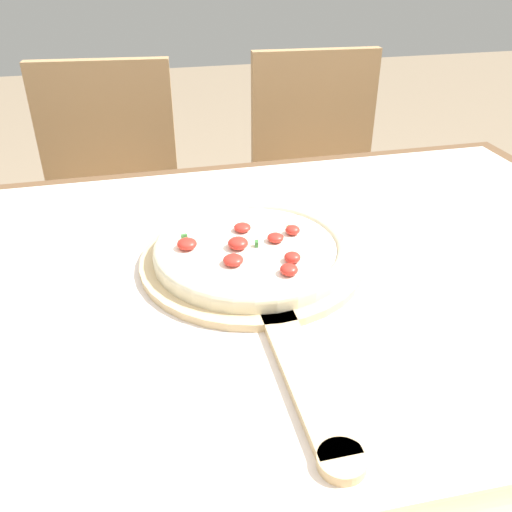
{
  "coord_description": "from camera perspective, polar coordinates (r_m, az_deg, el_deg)",
  "views": [
    {
      "loc": [
        -0.21,
        -0.63,
        1.17
      ],
      "look_at": [
        -0.05,
        0.04,
        0.76
      ],
      "focal_mm": 38.0,
      "sensor_mm": 36.0,
      "label": 1
    }
  ],
  "objects": [
    {
      "name": "chair_left",
      "position": [
        1.61,
        -14.93,
        5.52
      ],
      "size": [
        0.44,
        0.44,
        0.88
      ],
      "rotation": [
        0.0,
        0.0,
        -0.11
      ],
      "color": "tan",
      "rests_on": "ground_plane"
    },
    {
      "name": "pizza",
      "position": [
        0.83,
        -0.49,
        0.73
      ],
      "size": [
        0.3,
        0.3,
        0.04
      ],
      "color": "beige",
      "rests_on": "pizza_peel"
    },
    {
      "name": "chair_right",
      "position": [
        1.69,
        6.48,
        7.77
      ],
      "size": [
        0.43,
        0.43,
        0.88
      ],
      "rotation": [
        0.0,
        0.0,
        -0.08
      ],
      "color": "tan",
      "rests_on": "ground_plane"
    },
    {
      "name": "towel_cloth",
      "position": [
        0.8,
        4.36,
        -3.05
      ],
      "size": [
        1.22,
        0.92,
        0.0
      ],
      "color": "silver",
      "rests_on": "dining_table"
    },
    {
      "name": "dining_table",
      "position": [
        0.86,
        4.1,
        -8.52
      ],
      "size": [
        1.3,
        1.0,
        0.72
      ],
      "color": "brown",
      "rests_on": "ground_plane"
    },
    {
      "name": "pizza_peel",
      "position": [
        0.82,
        -0.02,
        -1.4
      ],
      "size": [
        0.34,
        0.58,
        0.01
      ],
      "color": "#D6B784",
      "rests_on": "towel_cloth"
    }
  ]
}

